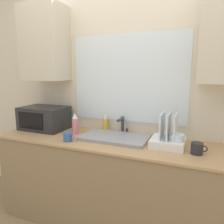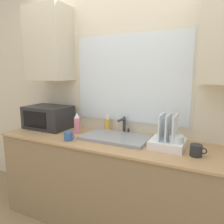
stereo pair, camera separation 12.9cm
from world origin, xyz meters
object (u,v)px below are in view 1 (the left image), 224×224
(microwave, at_px, (44,118))
(spray_bottle, at_px, (75,124))
(soap_bottle, at_px, (105,125))
(mug_near_sink, at_px, (68,137))
(faucet, at_px, (122,124))
(dish_rack, at_px, (169,139))

(microwave, bearing_deg, spray_bottle, -5.39)
(spray_bottle, xyz_separation_m, soap_bottle, (0.26, 0.20, -0.03))
(spray_bottle, relative_size, mug_near_sink, 1.97)
(faucet, bearing_deg, microwave, -170.55)
(microwave, distance_m, spray_bottle, 0.43)
(microwave, distance_m, mug_near_sink, 0.58)
(dish_rack, distance_m, soap_bottle, 0.74)
(soap_bottle, distance_m, mug_near_sink, 0.48)
(spray_bottle, distance_m, mug_near_sink, 0.26)
(faucet, distance_m, microwave, 0.90)
(mug_near_sink, bearing_deg, faucet, 47.79)
(faucet, bearing_deg, spray_bottle, -157.54)
(spray_bottle, xyz_separation_m, mug_near_sink, (0.07, -0.24, -0.07))
(dish_rack, height_order, soap_bottle, dish_rack)
(faucet, distance_m, soap_bottle, 0.20)
(microwave, height_order, spray_bottle, microwave)
(soap_bottle, bearing_deg, faucet, -3.18)
(dish_rack, xyz_separation_m, mug_near_sink, (-0.90, -0.22, -0.03))
(microwave, relative_size, mug_near_sink, 4.42)
(faucet, distance_m, mug_near_sink, 0.58)
(spray_bottle, bearing_deg, faucet, 22.46)
(dish_rack, distance_m, spray_bottle, 0.97)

